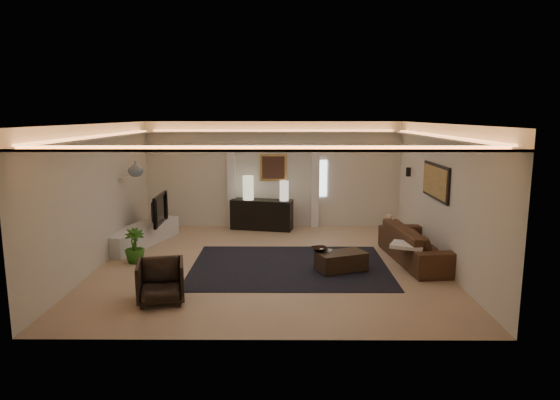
{
  "coord_description": "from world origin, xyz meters",
  "views": [
    {
      "loc": [
        0.26,
        -9.77,
        3.07
      ],
      "look_at": [
        0.2,
        0.6,
        1.25
      ],
      "focal_mm": 31.08,
      "sensor_mm": 36.0,
      "label": 1
    }
  ],
  "objects_px": {
    "armchair": "(161,281)",
    "sofa": "(419,244)",
    "console": "(262,215)",
    "coffee_table": "(341,261)"
  },
  "relations": [
    {
      "from": "console",
      "to": "sofa",
      "type": "bearing_deg",
      "value": -28.4
    },
    {
      "from": "coffee_table",
      "to": "armchair",
      "type": "bearing_deg",
      "value": -174.33
    },
    {
      "from": "sofa",
      "to": "armchair",
      "type": "xyz_separation_m",
      "value": [
        -4.91,
        -2.28,
        -0.02
      ]
    },
    {
      "from": "console",
      "to": "sofa",
      "type": "relative_size",
      "value": 0.65
    },
    {
      "from": "coffee_table",
      "to": "armchair",
      "type": "distance_m",
      "value": 3.58
    },
    {
      "from": "console",
      "to": "armchair",
      "type": "relative_size",
      "value": 2.14
    },
    {
      "from": "armchair",
      "to": "sofa",
      "type": "bearing_deg",
      "value": 12.66
    },
    {
      "from": "sofa",
      "to": "console",
      "type": "bearing_deg",
      "value": 43.55
    },
    {
      "from": "sofa",
      "to": "coffee_table",
      "type": "xyz_separation_m",
      "value": [
        -1.72,
        -0.65,
        -0.17
      ]
    },
    {
      "from": "coffee_table",
      "to": "console",
      "type": "bearing_deg",
      "value": 94.38
    }
  ]
}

